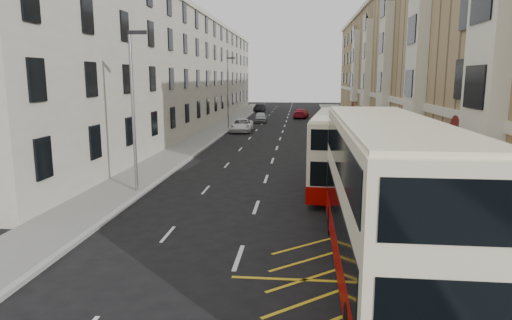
# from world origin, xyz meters

# --- Properties ---
(pavement_right) EXTENTS (4.00, 120.00, 0.15)m
(pavement_right) POSITION_xyz_m (8.00, 30.00, 0.07)
(pavement_right) COLOR slate
(pavement_right) RESTS_ON ground
(pavement_left) EXTENTS (3.00, 120.00, 0.15)m
(pavement_left) POSITION_xyz_m (-7.50, 30.00, 0.07)
(pavement_left) COLOR slate
(pavement_left) RESTS_ON ground
(kerb_right) EXTENTS (0.25, 120.00, 0.15)m
(kerb_right) POSITION_xyz_m (6.00, 30.00, 0.07)
(kerb_right) COLOR #9B9C97
(kerb_right) RESTS_ON ground
(kerb_left) EXTENTS (0.25, 120.00, 0.15)m
(kerb_left) POSITION_xyz_m (-6.00, 30.00, 0.07)
(kerb_left) COLOR #9B9C97
(kerb_left) RESTS_ON ground
(road_markings) EXTENTS (10.00, 110.00, 0.01)m
(road_markings) POSITION_xyz_m (0.00, 45.00, 0.01)
(road_markings) COLOR silver
(road_markings) RESTS_ON ground
(terrace_right) EXTENTS (10.75, 79.00, 15.25)m
(terrace_right) POSITION_xyz_m (14.88, 45.38, 7.52)
(terrace_right) COLOR tan
(terrace_right) RESTS_ON ground
(terrace_left) EXTENTS (9.18, 79.00, 13.25)m
(terrace_left) POSITION_xyz_m (-13.43, 45.50, 6.52)
(terrace_left) COLOR beige
(terrace_left) RESTS_ON ground
(guard_railing) EXTENTS (0.06, 6.56, 1.01)m
(guard_railing) POSITION_xyz_m (6.25, 5.75, 0.86)
(guard_railing) COLOR red
(guard_railing) RESTS_ON pavement_right
(street_lamp_near) EXTENTS (0.93, 0.18, 8.00)m
(street_lamp_near) POSITION_xyz_m (-6.35, 12.00, 4.64)
(street_lamp_near) COLOR gray
(street_lamp_near) RESTS_ON pavement_left
(street_lamp_far) EXTENTS (0.93, 0.18, 8.00)m
(street_lamp_far) POSITION_xyz_m (-6.35, 42.00, 4.64)
(street_lamp_far) COLOR gray
(street_lamp_far) RESTS_ON pavement_left
(double_decker_front) EXTENTS (2.82, 11.92, 4.74)m
(double_decker_front) POSITION_xyz_m (4.43, 2.87, 2.42)
(double_decker_front) COLOR beige
(double_decker_front) RESTS_ON ground
(double_decker_rear) EXTENTS (3.35, 10.27, 4.02)m
(double_decker_rear) POSITION_xyz_m (3.92, 14.42, 2.05)
(double_decker_rear) COLOR beige
(double_decker_rear) RESTS_ON ground
(pedestrian_far) EXTENTS (0.99, 0.89, 1.62)m
(pedestrian_far) POSITION_xyz_m (6.84, 2.47, 0.96)
(pedestrian_far) COLOR black
(pedestrian_far) RESTS_ON pavement_right
(white_van) EXTENTS (2.53, 5.17, 1.41)m
(white_van) POSITION_xyz_m (-4.48, 39.28, 0.71)
(white_van) COLOR white
(white_van) RESTS_ON ground
(car_silver) EXTENTS (1.80, 4.08, 1.37)m
(car_silver) POSITION_xyz_m (-3.35, 50.10, 0.68)
(car_silver) COLOR #A2A6AA
(car_silver) RESTS_ON ground
(car_dark) EXTENTS (1.89, 4.09, 1.30)m
(car_dark) POSITION_xyz_m (-5.20, 69.11, 0.65)
(car_dark) COLOR black
(car_dark) RESTS_ON ground
(car_red) EXTENTS (2.49, 4.95, 1.38)m
(car_red) POSITION_xyz_m (2.00, 57.04, 0.69)
(car_red) COLOR #AD1829
(car_red) RESTS_ON ground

